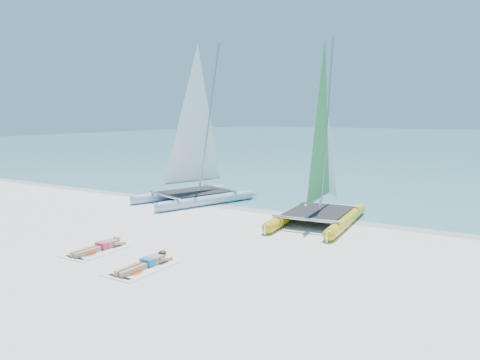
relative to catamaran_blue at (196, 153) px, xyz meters
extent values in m
plane|color=white|center=(4.30, -5.52, -2.17)|extent=(140.00, 140.00, 0.00)
cube|color=#6AB1B1|center=(4.30, 57.48, -2.17)|extent=(140.00, 115.00, 0.01)
cube|color=beige|center=(4.30, -0.02, -2.17)|extent=(140.00, 1.40, 0.01)
cylinder|color=#AEC2E5|center=(-1.04, 0.26, -1.96)|extent=(2.01, 4.64, 0.42)
cone|color=#AEC2E5|center=(-0.15, 2.74, -1.96)|extent=(0.58, 0.71, 0.40)
cylinder|color=#AEC2E5|center=(0.97, -0.46, -1.96)|extent=(2.01, 4.64, 0.42)
cone|color=#AEC2E5|center=(1.86, 2.02, -1.96)|extent=(0.58, 0.71, 0.40)
cube|color=black|center=(-0.04, -0.10, -1.72)|extent=(2.82, 3.17, 0.03)
cylinder|color=silver|center=(0.25, 0.70, 1.57)|extent=(0.52, 1.22, 6.59)
cylinder|color=yellow|center=(5.26, -1.22, -1.97)|extent=(0.80, 4.59, 0.40)
cone|color=yellow|center=(5.04, 1.29, -1.97)|extent=(0.43, 0.62, 0.38)
cylinder|color=yellow|center=(7.30, -1.04, -1.97)|extent=(0.80, 4.59, 0.40)
cone|color=yellow|center=(7.07, 1.47, -1.97)|extent=(0.43, 0.62, 0.38)
cube|color=black|center=(6.28, -1.13, -1.74)|extent=(2.18, 2.68, 0.03)
cylinder|color=silver|center=(6.21, -0.31, 1.41)|extent=(0.20, 1.21, 6.30)
cube|color=white|center=(2.16, -7.74, -2.16)|extent=(1.00, 1.85, 0.02)
cube|color=tan|center=(2.16, -7.31, -2.05)|extent=(0.36, 0.55, 0.17)
cube|color=#EC3765|center=(2.16, -7.51, -2.05)|extent=(0.37, 0.22, 0.17)
cube|color=tan|center=(2.16, -8.11, -2.09)|extent=(0.31, 0.85, 0.13)
sphere|color=tan|center=(2.16, -6.94, -2.01)|extent=(0.21, 0.21, 0.21)
ellipsoid|color=#DEBB68|center=(2.16, -6.93, -1.97)|extent=(0.22, 0.24, 0.15)
cube|color=white|center=(4.34, -8.21, -2.16)|extent=(1.00, 1.85, 0.02)
cube|color=tan|center=(4.34, -7.78, -2.05)|extent=(0.36, 0.55, 0.17)
cube|color=#2274B8|center=(4.34, -7.98, -2.05)|extent=(0.37, 0.22, 0.17)
cube|color=tan|center=(4.34, -8.58, -2.09)|extent=(0.31, 0.85, 0.13)
sphere|color=tan|center=(4.34, -7.41, -2.01)|extent=(0.21, 0.21, 0.21)
ellipsoid|color=#321F12|center=(4.34, -7.40, -1.97)|extent=(0.22, 0.24, 0.15)
camera|label=1|loc=(12.39, -16.70, 1.73)|focal=35.00mm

